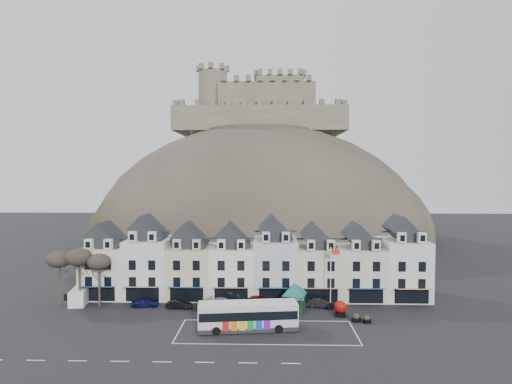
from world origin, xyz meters
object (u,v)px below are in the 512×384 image
bus_shelter (295,289)px  white_van (81,295)px  car_silver (215,304)px  red_buoy (340,308)px  flagpole (331,274)px  bus (248,315)px  car_white (223,303)px  car_black (179,304)px  car_maroon (259,300)px  car_navy (145,302)px  car_charcoal (321,303)px

bus_shelter → white_van: bus_shelter is taller
car_silver → bus_shelter: bearing=-101.8°
bus_shelter → red_buoy: bearing=-4.7°
flagpole → car_silver: 17.60m
bus → car_white: 9.34m
white_van → car_black: white_van is taller
bus_shelter → red_buoy: size_ratio=2.85×
bus → car_maroon: bearing=76.4°
car_navy → car_silver: car_silver is taller
car_navy → car_black: 5.25m
white_van → car_maroon: white_van is taller
car_navy → car_black: size_ratio=1.07×
car_charcoal → car_silver: bearing=101.0°
car_black → car_silver: 5.20m
bus_shelter → car_navy: bus_shelter is taller
white_van → car_maroon: (27.17, -0.36, -0.45)m
car_silver → bus: bearing=-156.5°
bus → bus_shelter: (6.41, 7.49, 1.15)m
bus → car_maroon: (1.17, 9.43, -1.22)m
car_black → car_navy: bearing=86.3°
red_buoy → car_charcoal: red_buoy is taller
car_maroon → bus: bearing=-177.4°
flagpole → car_navy: (-27.42, 0.23, -4.50)m
car_white → car_maroon: bearing=-60.7°
bus_shelter → car_white: size_ratio=1.29×
car_white → car_navy: bearing=107.2°
red_buoy → white_van: size_ratio=0.39×
car_silver → flagpole: bearing=-99.2°
bus_shelter → car_white: 10.75m
bus_shelter → bus: bearing=-115.4°
bus → car_charcoal: bus is taller
car_navy → red_buoy: bearing=-103.2°
car_black → bus_shelter: bearing=-86.7°
car_white → car_charcoal: 14.41m
car_charcoal → car_white: bearing=98.8°
car_white → bus: bearing=-136.8°
flagpole → car_charcoal: 4.74m
white_van → car_silver: bearing=-15.1°
red_buoy → car_charcoal: (-2.21, 3.46, -0.39)m
flagpole → car_navy: flagpole is taller
car_white → car_maroon: 5.31m
flagpole → car_black: bearing=-178.8°
car_white → car_charcoal: (14.40, 0.39, 0.02)m
red_buoy → flagpole: 5.07m
bus → flagpole: 14.69m
white_van → car_charcoal: bearing=-11.0°
car_maroon → car_white: bearing=111.6°
red_buoy → car_charcoal: bearing=122.6°
bus_shelter → flagpole: 5.81m
car_navy → car_white: (11.60, -0.05, -0.00)m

